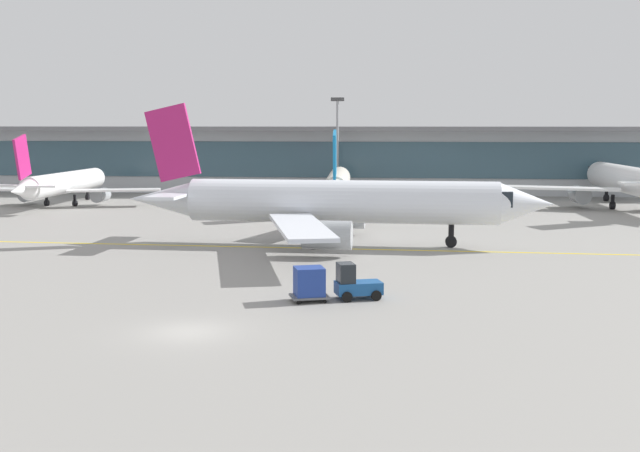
# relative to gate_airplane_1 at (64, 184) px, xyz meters

# --- Properties ---
(ground_plane) EXTENTS (400.00, 400.00, 0.00)m
(ground_plane) POSITION_rel_gate_airplane_1_xyz_m (31.28, -57.82, -2.65)
(ground_plane) COLOR gray
(taxiway_centreline_stripe) EXTENTS (109.95, 3.95, 0.01)m
(taxiway_centreline_stripe) POSITION_rel_gate_airplane_1_xyz_m (36.62, -31.38, -2.65)
(taxiway_centreline_stripe) COLOR yellow
(taxiway_centreline_stripe) RESTS_ON ground_plane
(terminal_concourse) EXTENTS (213.55, 11.00, 9.60)m
(terminal_concourse) POSITION_rel_gate_airplane_1_xyz_m (31.28, 21.97, 2.27)
(terminal_concourse) COLOR #B2B7BC
(terminal_concourse) RESTS_ON ground_plane
(gate_airplane_1) EXTENTS (24.84, 26.63, 8.85)m
(gate_airplane_1) POSITION_rel_gate_airplane_1_xyz_m (0.00, 0.00, 0.00)
(gate_airplane_1) COLOR white
(gate_airplane_1) RESTS_ON ground_plane
(gate_airplane_2) EXTENTS (26.26, 28.26, 9.36)m
(gate_airplane_2) POSITION_rel_gate_airplane_1_xyz_m (33.73, 1.07, 0.16)
(gate_airplane_2) COLOR silver
(gate_airplane_2) RESTS_ON ground_plane
(gate_airplane_3) EXTENTS (30.34, 32.62, 10.81)m
(gate_airplane_3) POSITION_rel_gate_airplane_1_xyz_m (68.24, 3.38, 0.59)
(gate_airplane_3) COLOR white
(gate_airplane_3) RESTS_ON ground_plane
(taxiing_regional_jet) EXTENTS (35.22, 32.78, 11.68)m
(taxiing_regional_jet) POSITION_rel_gate_airplane_1_xyz_m (36.16, -29.37, 0.85)
(taxiing_regional_jet) COLOR silver
(taxiing_regional_jet) RESTS_ON ground_plane
(baggage_tug) EXTENTS (2.90, 2.24, 2.10)m
(baggage_tug) POSITION_rel_gate_airplane_1_xyz_m (38.83, -49.80, -1.76)
(baggage_tug) COLOR #194C8C
(baggage_tug) RESTS_ON ground_plane
(cargo_dolly_lead) EXTENTS (2.49, 2.16, 1.94)m
(cargo_dolly_lead) POSITION_rel_gate_airplane_1_xyz_m (36.31, -50.60, -1.60)
(cargo_dolly_lead) COLOR #595B60
(cargo_dolly_lead) RESTS_ON ground_plane
(apron_light_mast_1) EXTENTS (1.80, 0.36, 13.50)m
(apron_light_mast_1) POSITION_rel_gate_airplane_1_xyz_m (32.67, 13.98, 4.78)
(apron_light_mast_1) COLOR gray
(apron_light_mast_1) RESTS_ON ground_plane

